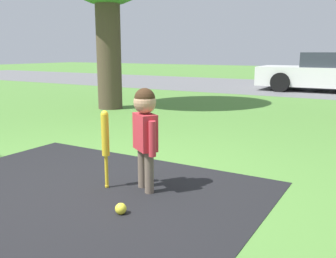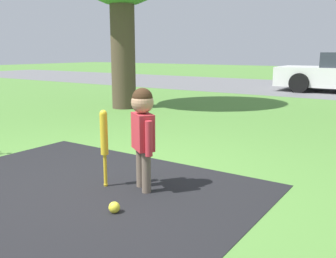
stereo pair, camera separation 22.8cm
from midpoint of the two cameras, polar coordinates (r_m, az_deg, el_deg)
name	(u,v)px [view 1 (the left image)]	position (r m, az deg, el deg)	size (l,w,h in m)	color
ground_plane	(96,185)	(3.68, -12.76, -8.35)	(60.00, 60.00, 0.00)	#518438
street_strip	(310,88)	(13.75, 20.39, 5.84)	(40.00, 6.00, 0.01)	slate
child	(145,125)	(3.31, -5.48, 0.58)	(0.33, 0.26, 0.93)	#6B5B4C
baseball_bat	(105,138)	(3.45, -11.41, -1.42)	(0.07, 0.07, 0.73)	yellow
sports_ball	(121,209)	(3.01, -9.42, -11.92)	(0.09, 0.09, 0.09)	yellow
parked_car	(332,73)	(12.81, 23.24, 7.83)	(4.37, 2.01, 1.21)	silver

